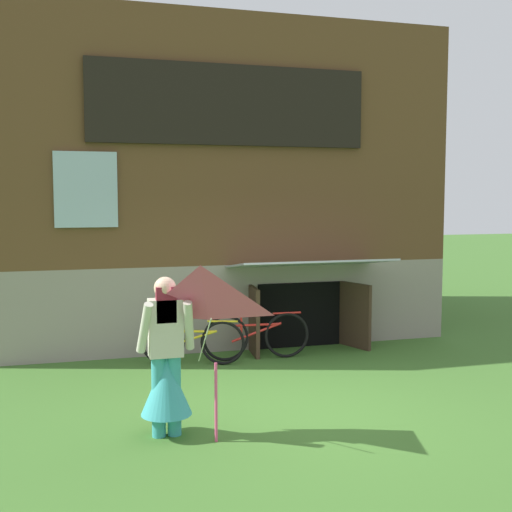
# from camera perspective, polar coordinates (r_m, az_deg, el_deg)

# --- Properties ---
(ground_plane) EXTENTS (60.00, 60.00, 0.00)m
(ground_plane) POSITION_cam_1_polar(r_m,az_deg,el_deg) (7.71, 3.28, -13.26)
(ground_plane) COLOR #3D6B28
(log_house) EXTENTS (7.58, 6.01, 5.28)m
(log_house) POSITION_cam_1_polar(r_m,az_deg,el_deg) (12.58, -4.98, 6.09)
(log_house) COLOR gray
(log_house) RESTS_ON ground_plane
(person) EXTENTS (0.61, 0.52, 1.64)m
(person) POSITION_cam_1_polar(r_m,az_deg,el_deg) (6.78, -7.84, -9.79)
(person) COLOR teal
(person) RESTS_ON ground_plane
(kite) EXTENTS (1.15, 1.11, 1.69)m
(kite) POSITION_cam_1_polar(r_m,az_deg,el_deg) (6.14, -4.83, -4.99)
(kite) COLOR #E54C7F
(kite) RESTS_ON ground_plane
(bicycle_red) EXTENTS (1.63, 0.13, 0.74)m
(bicycle_red) POSITION_cam_1_polar(r_m,az_deg,el_deg) (9.87, 0.03, -6.95)
(bicycle_red) COLOR black
(bicycle_red) RESTS_ON ground_plane
(bicycle_yellow) EXTENTS (1.46, 0.53, 0.70)m
(bicycle_yellow) POSITION_cam_1_polar(r_m,az_deg,el_deg) (9.62, -5.56, -7.43)
(bicycle_yellow) COLOR black
(bicycle_yellow) RESTS_ON ground_plane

